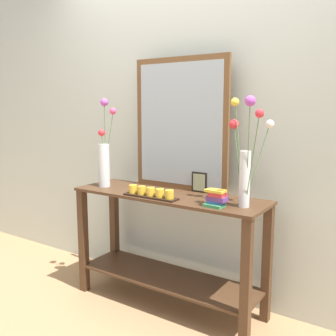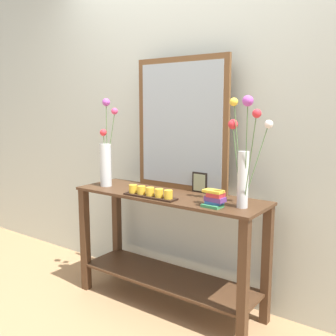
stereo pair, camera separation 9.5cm
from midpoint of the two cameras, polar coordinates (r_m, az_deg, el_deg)
The scene contains 9 objects.
ground_plane at distance 2.94m, azimuth -0.99°, elevation -19.61°, with size 7.00×6.00×0.02m, color #A87F56.
wall_back at distance 2.86m, azimuth 2.78°, elevation 8.07°, with size 6.40×0.08×2.70m, color beige.
console_table at distance 2.73m, azimuth -1.02°, elevation -10.36°, with size 1.38×0.43×0.81m.
mirror_leaning at distance 2.74m, azimuth 0.83°, elevation 6.46°, with size 0.75×0.03×0.93m.
tall_vase_left at distance 2.90m, azimuth -10.34°, elevation 1.57°, with size 0.12×0.12×0.65m.
vase_right at distance 2.29m, azimuth 10.24°, elevation 1.83°, with size 0.29×0.26×0.65m.
candle_tray at distance 2.54m, azimuth -3.66°, elevation -3.75°, with size 0.39×0.09×0.07m.
picture_frame_small at distance 2.69m, azimuth 3.65°, elevation -2.12°, with size 0.12×0.01×0.14m.
book_stack at distance 2.32m, azimuth 5.98°, elevation -4.48°, with size 0.13×0.10×0.10m.
Camera 1 is at (1.43, -2.15, 1.40)m, focal length 41.21 mm.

